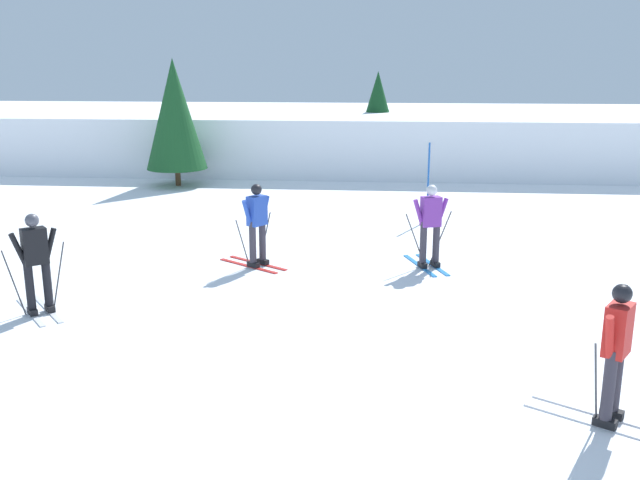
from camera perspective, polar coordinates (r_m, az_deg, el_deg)
ground_plane at (r=9.59m, az=-2.71°, el=-11.15°), size 120.00×120.00×0.00m
far_snow_ridge at (r=29.08m, az=2.58°, el=8.32°), size 80.00×9.46×2.07m
skier_purple at (r=14.36m, az=8.89°, el=1.30°), size 0.95×1.63×1.71m
skier_black at (r=12.50m, az=-21.94°, el=-1.57°), size 1.31×1.46×1.71m
skier_blue at (r=14.33m, az=-5.12°, el=1.39°), size 1.52×1.22×1.71m
skier_red at (r=8.81m, az=22.70°, el=-8.21°), size 1.55×1.17×1.71m
trail_marker_pole at (r=18.49m, az=8.72°, el=4.61°), size 0.05×0.05×2.06m
conifer_far_left at (r=23.93m, az=-11.64°, el=9.92°), size 2.00×2.00×4.16m
conifer_far_right at (r=28.43m, az=4.67°, el=10.54°), size 1.67×1.67×3.66m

